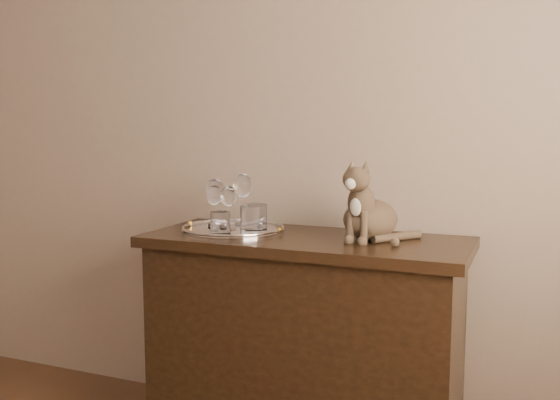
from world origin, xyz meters
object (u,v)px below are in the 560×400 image
(wine_glass_d, at_px, (229,208))
(tumbler_b, at_px, (220,223))
(wine_glass_c, at_px, (214,206))
(cat, at_px, (371,199))
(wine_glass_b, at_px, (243,199))
(tumbler_c, at_px, (256,217))
(tumbler_a, at_px, (251,219))
(sideboard, at_px, (305,347))
(wine_glass_a, at_px, (215,202))
(tray, at_px, (233,230))

(wine_glass_d, xyz_separation_m, tumbler_b, (0.02, -0.11, -0.04))
(wine_glass_c, distance_m, cat, 0.63)
(wine_glass_b, xyz_separation_m, tumbler_c, (0.10, -0.09, -0.06))
(wine_glass_b, relative_size, tumbler_a, 2.12)
(sideboard, relative_size, wine_glass_a, 6.30)
(wine_glass_b, xyz_separation_m, wine_glass_c, (-0.08, -0.10, -0.02))
(sideboard, height_order, wine_glass_a, wine_glass_a)
(wine_glass_d, bearing_deg, wine_glass_a, 143.92)
(wine_glass_d, height_order, tumbler_a, wine_glass_d)
(wine_glass_c, relative_size, tumbler_b, 2.00)
(tumbler_c, bearing_deg, cat, 2.03)
(wine_glass_d, relative_size, tumbler_b, 2.02)
(wine_glass_a, xyz_separation_m, tumbler_c, (0.20, -0.04, -0.05))
(tumbler_b, relative_size, tumbler_c, 0.85)
(tumbler_a, distance_m, tumbler_b, 0.12)
(wine_glass_b, bearing_deg, tray, -84.67)
(wine_glass_b, bearing_deg, cat, -7.62)
(tumbler_b, bearing_deg, tray, 93.47)
(tumbler_c, bearing_deg, wine_glass_b, 137.88)
(wine_glass_a, distance_m, wine_glass_b, 0.11)
(wine_glass_b, height_order, tumbler_b, wine_glass_b)
(sideboard, bearing_deg, wine_glass_d, -179.60)
(sideboard, distance_m, wine_glass_b, 0.64)
(wine_glass_d, bearing_deg, tray, 51.72)
(wine_glass_a, relative_size, wine_glass_d, 1.12)
(sideboard, height_order, wine_glass_d, wine_glass_d)
(wine_glass_a, relative_size, wine_glass_b, 0.90)
(wine_glass_a, xyz_separation_m, tumbler_b, (0.12, -0.18, -0.05))
(wine_glass_a, height_order, cat, cat)
(sideboard, bearing_deg, tumbler_c, 172.09)
(wine_glass_b, xyz_separation_m, cat, (0.55, -0.07, 0.03))
(tumbler_a, bearing_deg, wine_glass_d, 168.48)
(tumbler_c, bearing_deg, tumbler_a, -82.53)
(sideboard, relative_size, wine_glass_b, 5.68)
(sideboard, relative_size, tumbler_c, 12.14)
(cat, bearing_deg, tray, -163.47)
(cat, bearing_deg, wine_glass_a, -169.15)
(wine_glass_b, distance_m, tumbler_b, 0.24)
(wine_glass_d, bearing_deg, tumbler_a, -11.52)
(wine_glass_b, xyz_separation_m, tumbler_b, (0.02, -0.23, -0.06))
(tray, height_order, cat, cat)
(sideboard, distance_m, wine_glass_a, 0.68)
(wine_glass_c, bearing_deg, tumbler_b, -53.37)
(tumbler_c, relative_size, cat, 0.34)
(tray, distance_m, wine_glass_a, 0.16)
(wine_glass_a, bearing_deg, tumbler_c, -11.30)
(sideboard, xyz_separation_m, tumbler_a, (-0.21, -0.02, 0.48))
(tray, height_order, wine_glass_c, wine_glass_c)
(wine_glass_c, height_order, wine_glass_d, wine_glass_d)
(tumbler_a, height_order, cat, cat)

